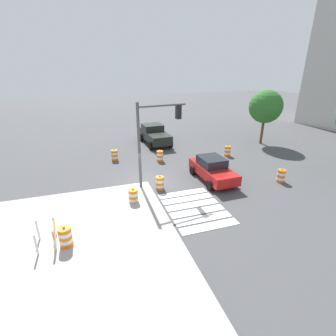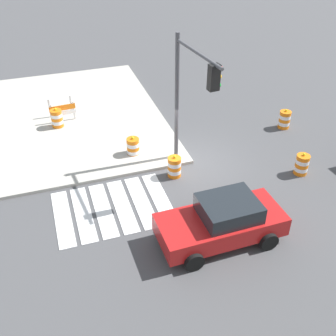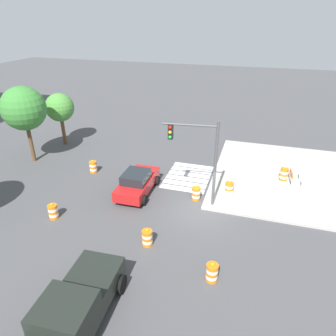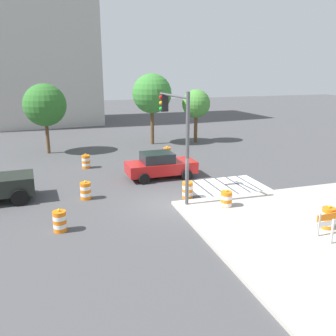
{
  "view_description": "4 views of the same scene",
  "coord_description": "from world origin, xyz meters",
  "px_view_note": "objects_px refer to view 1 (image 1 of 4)",
  "views": [
    {
      "loc": [
        15.23,
        -3.52,
        7.54
      ],
      "look_at": [
        0.61,
        1.3,
        1.25
      ],
      "focal_mm": 26.47,
      "sensor_mm": 36.0,
      "label": 1
    },
    {
      "loc": [
        5.73,
        13.71,
        10.22
      ],
      "look_at": [
        1.5,
        0.96,
        0.75
      ],
      "focal_mm": 43.68,
      "sensor_mm": 36.0,
      "label": 2
    },
    {
      "loc": [
        -16.04,
        -2.68,
        11.07
      ],
      "look_at": [
        2.23,
        2.85,
        1.44
      ],
      "focal_mm": 32.9,
      "sensor_mm": 36.0,
      "label": 3
    },
    {
      "loc": [
        -5.5,
        -16.73,
        6.78
      ],
      "look_at": [
        0.23,
        1.27,
        1.55
      ],
      "focal_mm": 39.55,
      "sensor_mm": 36.0,
      "label": 4
    }
  ],
  "objects_px": {
    "sports_car": "(213,169)",
    "pickup_truck": "(154,134)",
    "construction_barricade": "(51,233)",
    "traffic_barrel_near_corner": "(133,196)",
    "traffic_barrel_on_sidewalk": "(65,237)",
    "traffic_light_pole": "(156,129)",
    "street_tree_streetside_near": "(266,107)",
    "traffic_barrel_median_near": "(281,176)",
    "traffic_barrel_median_far": "(160,183)",
    "traffic_barrel_crosswalk_end": "(160,156)",
    "traffic_barrel_far_curb": "(227,151)",
    "traffic_barrel_lane_center": "(115,155)"
  },
  "relations": [
    {
      "from": "traffic_barrel_median_near",
      "to": "construction_barricade",
      "type": "xyz_separation_m",
      "value": [
        2.34,
        -14.66,
        0.27
      ]
    },
    {
      "from": "traffic_light_pole",
      "to": "street_tree_streetside_near",
      "type": "distance_m",
      "value": 14.71
    },
    {
      "from": "traffic_light_pole",
      "to": "traffic_barrel_on_sidewalk",
      "type": "bearing_deg",
      "value": -48.82
    },
    {
      "from": "traffic_light_pole",
      "to": "street_tree_streetside_near",
      "type": "height_order",
      "value": "traffic_light_pole"
    },
    {
      "from": "traffic_barrel_median_near",
      "to": "traffic_light_pole",
      "type": "height_order",
      "value": "traffic_light_pole"
    },
    {
      "from": "traffic_barrel_median_near",
      "to": "traffic_barrel_lane_center",
      "type": "bearing_deg",
      "value": -127.39
    },
    {
      "from": "traffic_barrel_near_corner",
      "to": "traffic_light_pole",
      "type": "height_order",
      "value": "traffic_light_pole"
    },
    {
      "from": "construction_barricade",
      "to": "street_tree_streetside_near",
      "type": "xyz_separation_m",
      "value": [
        -10.82,
        19.45,
        3.12
      ]
    },
    {
      "from": "sports_car",
      "to": "traffic_barrel_median_near",
      "type": "xyz_separation_m",
      "value": [
        1.85,
        4.43,
        -0.36
      ]
    },
    {
      "from": "sports_car",
      "to": "traffic_barrel_far_curb",
      "type": "distance_m",
      "value": 5.64
    },
    {
      "from": "pickup_truck",
      "to": "street_tree_streetside_near",
      "type": "relative_size",
      "value": 0.95
    },
    {
      "from": "traffic_barrel_crosswalk_end",
      "to": "traffic_barrel_median_near",
      "type": "bearing_deg",
      "value": 46.02
    },
    {
      "from": "traffic_barrel_median_near",
      "to": "traffic_barrel_far_curb",
      "type": "relative_size",
      "value": 1.0
    },
    {
      "from": "traffic_barrel_far_curb",
      "to": "traffic_light_pole",
      "type": "distance_m",
      "value": 9.38
    },
    {
      "from": "traffic_barrel_near_corner",
      "to": "traffic_barrel_median_near",
      "type": "xyz_separation_m",
      "value": [
        0.27,
        10.45,
        0.0
      ]
    },
    {
      "from": "sports_car",
      "to": "pickup_truck",
      "type": "height_order",
      "value": "pickup_truck"
    },
    {
      "from": "traffic_barrel_median_far",
      "to": "construction_barricade",
      "type": "height_order",
      "value": "construction_barricade"
    },
    {
      "from": "traffic_light_pole",
      "to": "street_tree_streetside_near",
      "type": "xyz_separation_m",
      "value": [
        -6.31,
        13.28,
        -0.07
      ]
    },
    {
      "from": "sports_car",
      "to": "construction_barricade",
      "type": "xyz_separation_m",
      "value": [
        4.2,
        -10.23,
        -0.09
      ]
    },
    {
      "from": "traffic_barrel_lane_center",
      "to": "pickup_truck",
      "type": "bearing_deg",
      "value": 130.03
    },
    {
      "from": "traffic_barrel_near_corner",
      "to": "traffic_barrel_on_sidewalk",
      "type": "distance_m",
      "value": 4.65
    },
    {
      "from": "traffic_barrel_near_corner",
      "to": "traffic_barrel_median_near",
      "type": "relative_size",
      "value": 1.0
    },
    {
      "from": "pickup_truck",
      "to": "construction_barricade",
      "type": "bearing_deg",
      "value": -31.22
    },
    {
      "from": "traffic_barrel_median_near",
      "to": "sports_car",
      "type": "bearing_deg",
      "value": -112.7
    },
    {
      "from": "traffic_barrel_crosswalk_end",
      "to": "construction_barricade",
      "type": "xyz_separation_m",
      "value": [
        9.02,
        -7.74,
        0.27
      ]
    },
    {
      "from": "traffic_barrel_near_corner",
      "to": "traffic_barrel_on_sidewalk",
      "type": "height_order",
      "value": "traffic_barrel_on_sidewalk"
    },
    {
      "from": "traffic_barrel_median_far",
      "to": "street_tree_streetside_near",
      "type": "relative_size",
      "value": 0.19
    },
    {
      "from": "traffic_barrel_near_corner",
      "to": "traffic_barrel_crosswalk_end",
      "type": "height_order",
      "value": "same"
    },
    {
      "from": "pickup_truck",
      "to": "street_tree_streetside_near",
      "type": "xyz_separation_m",
      "value": [
        3.53,
        10.75,
        2.87
      ]
    },
    {
      "from": "sports_car",
      "to": "traffic_barrel_lane_center",
      "type": "height_order",
      "value": "sports_car"
    },
    {
      "from": "traffic_barrel_crosswalk_end",
      "to": "traffic_light_pole",
      "type": "bearing_deg",
      "value": -19.16
    },
    {
      "from": "traffic_barrel_lane_center",
      "to": "street_tree_streetside_near",
      "type": "distance_m",
      "value": 15.77
    },
    {
      "from": "pickup_truck",
      "to": "traffic_barrel_near_corner",
      "type": "bearing_deg",
      "value": -20.96
    },
    {
      "from": "traffic_barrel_far_curb",
      "to": "construction_barricade",
      "type": "relative_size",
      "value": 0.79
    },
    {
      "from": "sports_car",
      "to": "construction_barricade",
      "type": "relative_size",
      "value": 3.34
    },
    {
      "from": "traffic_barrel_far_curb",
      "to": "traffic_light_pole",
      "type": "height_order",
      "value": "traffic_light_pole"
    },
    {
      "from": "traffic_barrel_far_curb",
      "to": "street_tree_streetside_near",
      "type": "distance_m",
      "value": 6.88
    },
    {
      "from": "traffic_barrel_median_far",
      "to": "traffic_barrel_crosswalk_end",
      "type": "bearing_deg",
      "value": 163.5
    },
    {
      "from": "traffic_barrel_on_sidewalk",
      "to": "street_tree_streetside_near",
      "type": "height_order",
      "value": "street_tree_streetside_near"
    },
    {
      "from": "pickup_truck",
      "to": "traffic_barrel_on_sidewalk",
      "type": "bearing_deg",
      "value": -28.8
    },
    {
      "from": "construction_barricade",
      "to": "street_tree_streetside_near",
      "type": "bearing_deg",
      "value": 119.09
    },
    {
      "from": "pickup_truck",
      "to": "street_tree_streetside_near",
      "type": "bearing_deg",
      "value": 71.8
    },
    {
      "from": "pickup_truck",
      "to": "traffic_barrel_crosswalk_end",
      "type": "xyz_separation_m",
      "value": [
        5.33,
        -0.96,
        -0.52
      ]
    },
    {
      "from": "traffic_barrel_near_corner",
      "to": "street_tree_streetside_near",
      "type": "distance_m",
      "value": 17.64
    },
    {
      "from": "traffic_barrel_lane_center",
      "to": "traffic_light_pole",
      "type": "xyz_separation_m",
      "value": [
        5.94,
        2.12,
        3.46
      ]
    },
    {
      "from": "traffic_barrel_lane_center",
      "to": "traffic_barrel_on_sidewalk",
      "type": "relative_size",
      "value": 1.0
    },
    {
      "from": "sports_car",
      "to": "pickup_truck",
      "type": "relative_size",
      "value": 0.83
    },
    {
      "from": "traffic_barrel_on_sidewalk",
      "to": "traffic_light_pole",
      "type": "xyz_separation_m",
      "value": [
        -4.86,
        5.55,
        3.31
      ]
    },
    {
      "from": "pickup_truck",
      "to": "traffic_barrel_crosswalk_end",
      "type": "distance_m",
      "value": 5.44
    },
    {
      "from": "traffic_barrel_far_curb",
      "to": "traffic_barrel_lane_center",
      "type": "bearing_deg",
      "value": -101.7
    }
  ]
}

